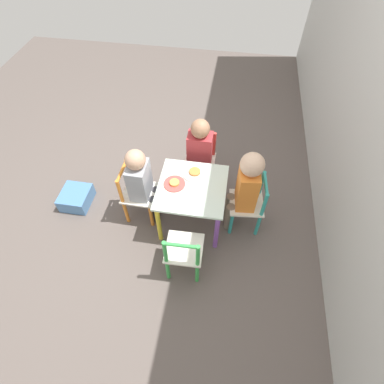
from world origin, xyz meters
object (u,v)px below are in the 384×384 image
object	(u,v)px
chair_teal	(249,204)
plate_left	(195,173)
chair_red	(200,161)
chair_green	(184,253)
child_left	(200,152)
plate_front	(174,183)
kids_table	(192,193)
storage_bin	(76,198)
child_front	(142,181)
chair_orange	(137,194)
child_back	(245,186)

from	to	relation	value
chair_teal	plate_left	bearing A→B (deg)	-106.78
chair_red	chair_green	bearing A→B (deg)	-89.02
chair_green	child_left	distance (m)	0.85
chair_red	plate_front	world-z (taller)	chair_red
chair_red	kids_table	bearing A→B (deg)	-90.00
chair_red	storage_bin	bearing A→B (deg)	-157.37
kids_table	storage_bin	bearing A→B (deg)	-91.16
kids_table	child_front	world-z (taller)	child_front
chair_red	child_front	bearing A→B (deg)	-130.97
chair_teal	chair_green	xyz separation A→B (m)	(0.49, -0.43, 0.00)
child_front	child_left	world-z (taller)	child_left
chair_teal	child_front	xyz separation A→B (m)	(0.04, -0.83, 0.17)
child_front	child_left	distance (m)	0.54
child_left	kids_table	bearing A→B (deg)	-90.00
chair_orange	chair_teal	bearing A→B (deg)	-86.88
kids_table	child_left	distance (m)	0.39
chair_orange	storage_bin	size ratio (longest dim) A/B	2.01
chair_green	child_front	size ratio (longest dim) A/B	0.72
chair_red	chair_teal	size ratio (longest dim) A/B	1.00
child_back	child_left	bearing A→B (deg)	-137.64
chair_teal	chair_green	world-z (taller)	same
plate_front	storage_bin	distance (m)	0.98
chair_green	kids_table	bearing A→B (deg)	-90.00
chair_red	storage_bin	size ratio (longest dim) A/B	2.01
child_front	child_left	xyz separation A→B (m)	(-0.38, 0.39, 0.00)
plate_left	chair_orange	bearing A→B (deg)	-74.28
plate_front	storage_bin	size ratio (longest dim) A/B	0.62
chair_teal	plate_front	world-z (taller)	chair_teal
chair_orange	child_left	xyz separation A→B (m)	(-0.38, 0.45, 0.18)
chair_teal	child_left	distance (m)	0.59
kids_table	child_back	size ratio (longest dim) A/B	0.65
chair_teal	child_left	size ratio (longest dim) A/B	0.71
child_front	child_back	world-z (taller)	child_back
child_front	storage_bin	bearing A→B (deg)	89.34
child_back	storage_bin	world-z (taller)	child_back
chair_teal	storage_bin	world-z (taller)	chair_teal
chair_green	plate_left	bearing A→B (deg)	-90.39
chair_orange	chair_green	world-z (taller)	same
child_front	child_back	distance (m)	0.77
plate_front	plate_left	bearing A→B (deg)	135.00
kids_table	chair_green	xyz separation A→B (m)	(0.45, 0.01, -0.11)
child_left	plate_front	size ratio (longest dim) A/B	4.56
storage_bin	child_front	bearing A→B (deg)	88.59
chair_teal	plate_front	bearing A→B (deg)	-91.25
chair_green	plate_front	distance (m)	0.51
chair_green	child_front	bearing A→B (deg)	-50.32
storage_bin	plate_left	bearing A→B (deg)	96.12
chair_red	child_front	size ratio (longest dim) A/B	0.72
child_back	storage_bin	xyz separation A→B (m)	(0.02, -1.42, -0.41)
chair_red	child_back	distance (m)	0.60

